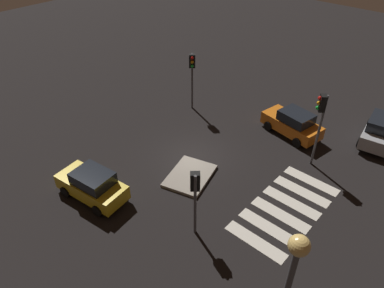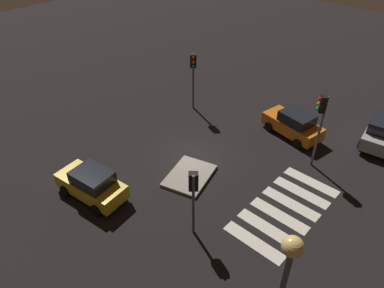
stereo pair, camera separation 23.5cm
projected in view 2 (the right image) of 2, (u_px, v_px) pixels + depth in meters
The scene contains 9 objects.
ground_plane at pixel (192, 157), 22.32m from camera, with size 80.00×80.00×0.00m, color black.
traffic_island at pixel (189, 176), 20.74m from camera, with size 3.48×2.97×0.18m.
car_yellow at pixel (92, 184), 19.05m from camera, with size 2.29×4.17×1.75m.
car_orange at pixel (293, 124), 23.79m from camera, with size 2.46×4.26×1.77m.
car_silver at pixel (383, 131), 22.99m from camera, with size 4.48×2.46×1.88m.
traffic_light_north at pixel (193, 68), 25.19m from camera, with size 0.53×0.54×4.34m.
traffic_light_east at pixel (321, 115), 19.65m from camera, with size 0.54×0.53×4.68m.
traffic_light_south at pixel (193, 188), 16.04m from camera, with size 0.53×0.54×3.62m.
crosswalk_near at pixel (285, 209), 18.71m from camera, with size 6.45×3.20×0.02m.
Camera 2 is at (-12.96, -11.85, 13.80)m, focal length 33.42 mm.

